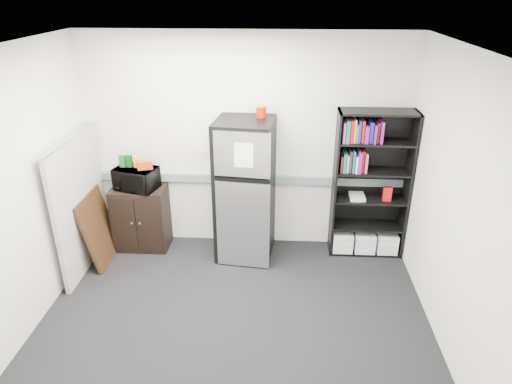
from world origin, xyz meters
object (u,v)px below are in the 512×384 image
microwave (136,178)px  refrigerator (245,191)px  bookshelf (370,186)px  cubicle_partition (81,204)px  cabinet (141,218)px

microwave → refrigerator: 1.36m
microwave → bookshelf: bearing=16.7°
microwave → cubicle_partition: bearing=-128.9°
cubicle_partition → cabinet: size_ratio=1.94×
cubicle_partition → microwave: bearing=36.0°
bookshelf → cubicle_partition: 3.46m
cubicle_partition → microwave: 0.71m
cabinet → cubicle_partition: bearing=-142.9°
refrigerator → bookshelf: bearing=11.9°
bookshelf → microwave: bearing=-178.4°
bookshelf → refrigerator: (-1.52, -0.14, -0.04)m
cabinet → refrigerator: size_ratio=0.48×
cabinet → refrigerator: refrigerator is taller
cabinet → bookshelf: bearing=1.3°
microwave → refrigerator: size_ratio=0.28×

